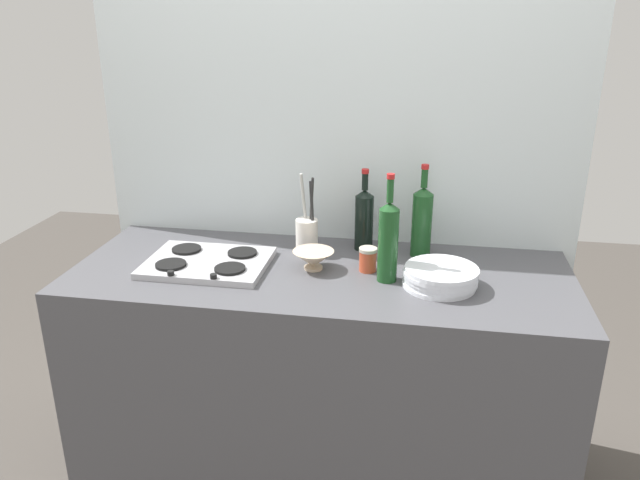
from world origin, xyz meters
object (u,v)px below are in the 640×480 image
object	(u,v)px
mixing_bowl	(313,259)
condiment_jar_front	(368,259)
utensil_crock	(307,234)
plate_stack	(440,277)
stovetop_hob	(208,262)
wine_bottle_leftmost	(364,218)
wine_bottle_mid_right	(422,220)
wine_bottle_mid_left	(388,240)

from	to	relation	value
mixing_bowl	condiment_jar_front	size ratio (longest dim) A/B	1.72
utensil_crock	plate_stack	bearing A→B (deg)	-24.56
stovetop_hob	plate_stack	bearing A→B (deg)	-2.46
wine_bottle_leftmost	condiment_jar_front	size ratio (longest dim) A/B	3.67
wine_bottle_leftmost	utensil_crock	world-z (taller)	wine_bottle_leftmost
stovetop_hob	wine_bottle_mid_right	distance (m)	0.81
wine_bottle_mid_left	condiment_jar_front	size ratio (longest dim) A/B	4.35
wine_bottle_mid_left	wine_bottle_mid_right	world-z (taller)	wine_bottle_mid_left
mixing_bowl	condiment_jar_front	distance (m)	0.20
wine_bottle_mid_left	condiment_jar_front	distance (m)	0.15
stovetop_hob	plate_stack	xyz separation A→B (m)	(0.84, -0.04, 0.02)
wine_bottle_leftmost	wine_bottle_mid_left	xyz separation A→B (m)	(0.11, -0.29, 0.02)
plate_stack	condiment_jar_front	xyz separation A→B (m)	(-0.26, 0.09, 0.01)
plate_stack	wine_bottle_mid_right	bearing A→B (deg)	104.78
stovetop_hob	wine_bottle_mid_left	xyz separation A→B (m)	(0.66, -0.01, 0.14)
plate_stack	wine_bottle_leftmost	world-z (taller)	wine_bottle_leftmost
wine_bottle_leftmost	wine_bottle_mid_left	size ratio (longest dim) A/B	0.84
condiment_jar_front	wine_bottle_leftmost	bearing A→B (deg)	100.02
wine_bottle_leftmost	mixing_bowl	world-z (taller)	wine_bottle_leftmost
plate_stack	condiment_jar_front	distance (m)	0.27
mixing_bowl	utensil_crock	world-z (taller)	utensil_crock
mixing_bowl	stovetop_hob	bearing A→B (deg)	-174.29
condiment_jar_front	stovetop_hob	bearing A→B (deg)	-174.50
stovetop_hob	wine_bottle_mid_left	distance (m)	0.67
wine_bottle_leftmost	utensil_crock	xyz separation A→B (m)	(-0.21, -0.08, -0.05)
plate_stack	mixing_bowl	xyz separation A→B (m)	(-0.45, 0.07, 0.00)
wine_bottle_mid_left	mixing_bowl	bearing A→B (deg)	168.83
utensil_crock	wine_bottle_mid_left	bearing A→B (deg)	-32.94
plate_stack	wine_bottle_mid_left	bearing A→B (deg)	173.24
utensil_crock	mixing_bowl	bearing A→B (deg)	-71.14
wine_bottle_mid_left	utensil_crock	distance (m)	0.39
wine_bottle_mid_left	mixing_bowl	world-z (taller)	wine_bottle_mid_left
stovetop_hob	mixing_bowl	size ratio (longest dim) A/B	2.93
stovetop_hob	mixing_bowl	world-z (taller)	mixing_bowl
wine_bottle_mid_right	condiment_jar_front	distance (m)	0.28
wine_bottle_leftmost	condiment_jar_front	bearing A→B (deg)	-79.98
condiment_jar_front	wine_bottle_mid_right	bearing A→B (deg)	44.88
mixing_bowl	plate_stack	bearing A→B (deg)	-9.40
utensil_crock	condiment_jar_front	size ratio (longest dim) A/B	3.57
wine_bottle_mid_left	mixing_bowl	distance (m)	0.30
wine_bottle_mid_right	condiment_jar_front	bearing A→B (deg)	-135.12
stovetop_hob	utensil_crock	distance (m)	0.39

